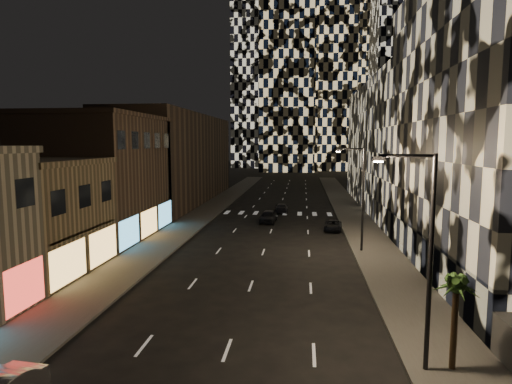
% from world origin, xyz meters
% --- Properties ---
extents(sidewalk_left, '(4.00, 120.00, 0.15)m').
position_xyz_m(sidewalk_left, '(-10.00, 50.00, 0.07)').
color(sidewalk_left, '#47443F').
rests_on(sidewalk_left, ground).
extents(sidewalk_right, '(4.00, 120.00, 0.15)m').
position_xyz_m(sidewalk_right, '(10.00, 50.00, 0.07)').
color(sidewalk_right, '#47443F').
rests_on(sidewalk_right, ground).
extents(curb_left, '(0.20, 120.00, 0.15)m').
position_xyz_m(curb_left, '(-7.90, 50.00, 0.07)').
color(curb_left, '#4C4C47').
rests_on(curb_left, ground).
extents(curb_right, '(0.20, 120.00, 0.15)m').
position_xyz_m(curb_right, '(7.90, 50.00, 0.07)').
color(curb_right, '#4C4C47').
rests_on(curb_right, ground).
extents(retail_tan, '(10.00, 10.00, 8.00)m').
position_xyz_m(retail_tan, '(-17.00, 21.00, 4.00)').
color(retail_tan, olive).
rests_on(retail_tan, ground).
extents(retail_brown, '(10.00, 15.00, 12.00)m').
position_xyz_m(retail_brown, '(-17.00, 33.50, 6.00)').
color(retail_brown, brown).
rests_on(retail_brown, ground).
extents(retail_filler_left, '(10.00, 40.00, 14.00)m').
position_xyz_m(retail_filler_left, '(-17.00, 60.00, 7.00)').
color(retail_filler_left, brown).
rests_on(retail_filler_left, ground).
extents(midrise_base, '(0.60, 25.00, 3.00)m').
position_xyz_m(midrise_base, '(12.30, 24.50, 1.50)').
color(midrise_base, '#383838').
rests_on(midrise_base, ground).
extents(midrise_filler_right, '(16.00, 40.00, 18.00)m').
position_xyz_m(midrise_filler_right, '(20.00, 57.00, 9.00)').
color(midrise_filler_right, '#232326').
rests_on(midrise_filler_right, ground).
extents(tower_right_mid, '(20.00, 20.00, 100.00)m').
position_xyz_m(tower_right_mid, '(35.00, 135.00, 50.00)').
color(tower_right_mid, black).
rests_on(tower_right_mid, ground).
extents(tower_left_back, '(24.00, 24.00, 120.00)m').
position_xyz_m(tower_left_back, '(-12.00, 165.00, 60.00)').
color(tower_left_back, black).
rests_on(tower_left_back, ground).
extents(tower_center_low, '(18.00, 18.00, 95.00)m').
position_xyz_m(tower_center_low, '(-2.00, 140.00, 47.50)').
color(tower_center_low, black).
rests_on(tower_center_low, ground).
extents(streetlight_near, '(2.55, 0.25, 9.00)m').
position_xyz_m(streetlight_near, '(8.35, 10.00, 5.35)').
color(streetlight_near, black).
rests_on(streetlight_near, sidewalk_right).
extents(streetlight_far, '(2.55, 0.25, 9.00)m').
position_xyz_m(streetlight_far, '(8.35, 30.00, 5.35)').
color(streetlight_far, black).
rests_on(streetlight_far, sidewalk_right).
extents(car_dark_midlane, '(2.06, 4.47, 1.48)m').
position_xyz_m(car_dark_midlane, '(-0.72, 43.06, 0.74)').
color(car_dark_midlane, black).
rests_on(car_dark_midlane, ground).
extents(car_dark_oncoming, '(1.81, 4.28, 1.23)m').
position_xyz_m(car_dark_oncoming, '(0.50, 50.86, 0.62)').
color(car_dark_oncoming, black).
rests_on(car_dark_oncoming, ground).
extents(car_dark_rightlane, '(2.25, 4.09, 1.08)m').
position_xyz_m(car_dark_rightlane, '(6.74, 39.18, 0.54)').
color(car_dark_rightlane, black).
rests_on(car_dark_rightlane, ground).
extents(palm_tree, '(2.06, 2.02, 4.04)m').
position_xyz_m(palm_tree, '(9.73, 10.19, 3.48)').
color(palm_tree, '#47331E').
rests_on(palm_tree, sidewalk_right).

